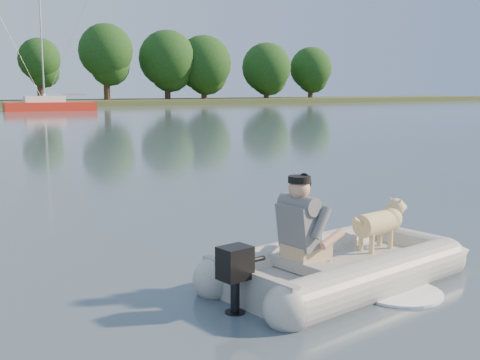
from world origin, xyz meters
TOP-DOWN VIEW (x-y plane):
  - water at (0.00, 0.00)m, footprint 160.00×160.00m
  - treeline at (8.81, 61.06)m, footprint 91.73×7.35m
  - dinghy at (0.13, -0.32)m, footprint 4.58×3.48m
  - man at (-0.49, -0.37)m, footprint 0.72×0.64m
  - dog at (0.70, -0.19)m, footprint 0.86×0.41m
  - outboard_motor at (-1.33, -0.54)m, footprint 0.40×0.31m
  - sailboat at (8.97, 47.60)m, footprint 7.63×2.85m

SIDE VIEW (x-z plane):
  - water at x=0.00m, z-range 0.00..0.00m
  - outboard_motor at x=-1.33m, z-range -0.07..0.63m
  - sailboat at x=8.97m, z-range -4.68..5.59m
  - dog at x=0.70m, z-range 0.18..0.74m
  - dinghy at x=0.13m, z-range -0.10..1.14m
  - man at x=-0.49m, z-range 0.21..1.17m
  - treeline at x=8.81m, z-range 0.60..9.88m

